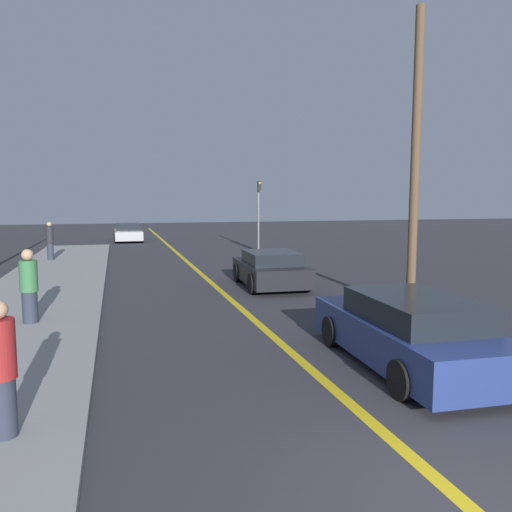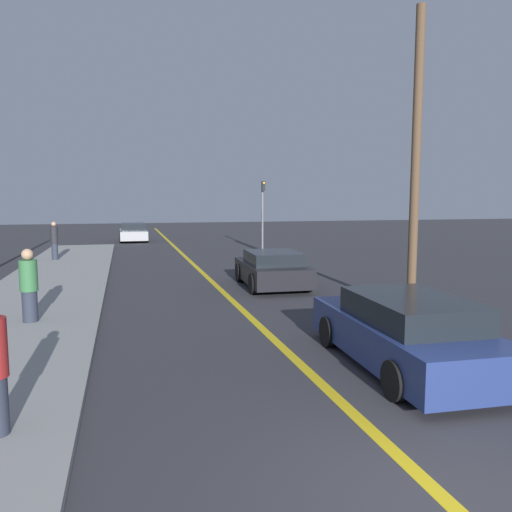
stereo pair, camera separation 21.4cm
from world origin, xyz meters
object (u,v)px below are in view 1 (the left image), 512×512
at_px(car_ahead_center, 271,269).
at_px(traffic_light, 259,208).
at_px(car_near_right_lane, 408,331).
at_px(pedestrian_far_standing, 50,241).
at_px(pedestrian_near_curb, 1,369).
at_px(utility_pole, 415,162).
at_px(pedestrian_mid_group, 29,286).
at_px(car_far_distant, 128,233).

xyz_separation_m(car_ahead_center, traffic_light, (2.96, 11.82, 1.86)).
height_order(car_near_right_lane, pedestrian_far_standing, pedestrian_far_standing).
bearing_deg(car_ahead_center, pedestrian_near_curb, -120.85).
bearing_deg(utility_pole, car_near_right_lane, -123.36).
height_order(pedestrian_mid_group, utility_pole, utility_pole).
bearing_deg(traffic_light, utility_pole, -91.29).
bearing_deg(utility_pole, traffic_light, 88.71).
height_order(car_near_right_lane, pedestrian_near_curb, pedestrian_near_curb).
distance_m(traffic_light, utility_pole, 16.30).
distance_m(pedestrian_far_standing, traffic_light, 11.47).
height_order(car_far_distant, utility_pole, utility_pole).
bearing_deg(car_near_right_lane, car_ahead_center, 92.10).
bearing_deg(pedestrian_far_standing, pedestrian_mid_group, -85.37).
height_order(car_ahead_center, traffic_light, traffic_light).
bearing_deg(car_far_distant, utility_pole, -75.32).
bearing_deg(pedestrian_far_standing, car_ahead_center, -47.91).
bearing_deg(traffic_light, pedestrian_mid_group, -122.62).
relative_size(car_ahead_center, pedestrian_near_curb, 2.37).
height_order(car_near_right_lane, car_far_distant, car_near_right_lane).
height_order(pedestrian_far_standing, utility_pole, utility_pole).
bearing_deg(traffic_light, car_ahead_center, -104.06).
bearing_deg(pedestrian_mid_group, car_ahead_center, 28.23).
bearing_deg(car_far_distant, car_ahead_center, -78.99).
height_order(traffic_light, utility_pole, utility_pole).
relative_size(car_near_right_lane, pedestrian_near_curb, 2.76).
bearing_deg(car_ahead_center, car_far_distant, 104.19).
xyz_separation_m(car_ahead_center, car_far_distant, (-4.23, 20.40, 0.01)).
distance_m(car_ahead_center, pedestrian_mid_group, 7.97).
relative_size(car_ahead_center, pedestrian_far_standing, 2.22).
height_order(car_ahead_center, pedestrian_mid_group, pedestrian_mid_group).
relative_size(car_far_distant, pedestrian_near_curb, 2.74).
xyz_separation_m(car_far_distant, pedestrian_near_curb, (-2.18, -30.14, 0.36)).
xyz_separation_m(car_ahead_center, utility_pole, (2.60, -4.41, 3.34)).
xyz_separation_m(car_near_right_lane, pedestrian_near_curb, (-6.34, -1.29, 0.34)).
relative_size(pedestrian_far_standing, utility_pole, 0.23).
relative_size(car_far_distant, pedestrian_far_standing, 2.56).
distance_m(car_far_distant, pedestrian_far_standing, 12.11).
distance_m(pedestrian_near_curb, traffic_light, 23.56).
bearing_deg(car_ahead_center, car_near_right_lane, -87.96).
distance_m(car_far_distant, utility_pole, 25.94).
xyz_separation_m(traffic_light, utility_pole, (-0.37, -16.23, 1.48)).
bearing_deg(car_far_distant, pedestrian_far_standing, -109.06).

